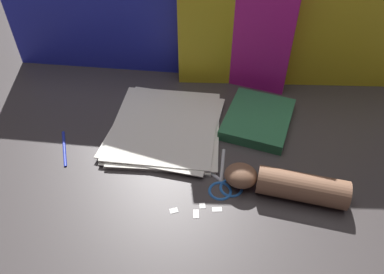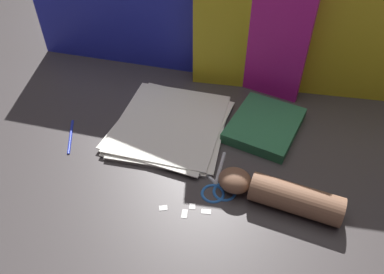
{
  "view_description": "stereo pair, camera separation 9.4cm",
  "coord_description": "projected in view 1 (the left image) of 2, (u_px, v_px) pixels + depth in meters",
  "views": [
    {
      "loc": [
        0.16,
        -0.67,
        0.7
      ],
      "look_at": [
        0.05,
        0.01,
        0.06
      ],
      "focal_mm": 35.0,
      "sensor_mm": 36.0,
      "label": 1
    },
    {
      "loc": [
        0.25,
        -0.65,
        0.7
      ],
      "look_at": [
        0.05,
        0.01,
        0.06
      ],
      "focal_mm": 35.0,
      "sensor_mm": 36.0,
      "label": 2
    }
  ],
  "objects": [
    {
      "name": "backdrop_panel_left",
      "position": [
        113.0,
        12.0,
        1.15
      ],
      "size": [
        0.71,
        0.05,
        0.4
      ],
      "color": "#2833D1",
      "rests_on": "ground_plane"
    },
    {
      "name": "paper_scrap_far",
      "position": [
        196.0,
        214.0,
        0.84
      ],
      "size": [
        0.02,
        0.03,
        0.0
      ],
      "color": "white",
      "rests_on": "ground_plane"
    },
    {
      "name": "paper_scrap_side",
      "position": [
        217.0,
        209.0,
        0.85
      ],
      "size": [
        0.02,
        0.02,
        0.0
      ],
      "color": "white",
      "rests_on": "ground_plane"
    },
    {
      "name": "pen",
      "position": [
        64.0,
        148.0,
        0.99
      ],
      "size": [
        0.07,
        0.13,
        0.01
      ],
      "color": "#2333B2",
      "rests_on": "ground_plane"
    },
    {
      "name": "backdrop_panel_center",
      "position": [
        194.0,
        4.0,
        1.09
      ],
      "size": [
        0.59,
        0.14,
        0.49
      ],
      "color": "#D81E9E",
      "rests_on": "ground_plane"
    },
    {
      "name": "paper_scrap_mid",
      "position": [
        174.0,
        210.0,
        0.85
      ],
      "size": [
        0.02,
        0.02,
        0.0
      ],
      "color": "white",
      "rests_on": "ground_plane"
    },
    {
      "name": "paper_stack",
      "position": [
        166.0,
        127.0,
        1.05
      ],
      "size": [
        0.32,
        0.34,
        0.02
      ],
      "color": "white",
      "rests_on": "ground_plane"
    },
    {
      "name": "scissors",
      "position": [
        222.0,
        182.0,
        0.91
      ],
      "size": [
        0.16,
        0.17,
        0.01
      ],
      "color": "silver",
      "rests_on": "ground_plane"
    },
    {
      "name": "paper_scrap_near",
      "position": [
        202.0,
        206.0,
        0.86
      ],
      "size": [
        0.02,
        0.02,
        0.0
      ],
      "color": "white",
      "rests_on": "ground_plane"
    },
    {
      "name": "backdrop_panel_right",
      "position": [
        305.0,
        9.0,
        1.05
      ],
      "size": [
        0.72,
        0.11,
        0.5
      ],
      "color": "yellow",
      "rests_on": "ground_plane"
    },
    {
      "name": "hand_forearm",
      "position": [
        287.0,
        184.0,
        0.86
      ],
      "size": [
        0.29,
        0.09,
        0.07
      ],
      "color": "brown",
      "rests_on": "ground_plane"
    },
    {
      "name": "book_closed",
      "position": [
        258.0,
        119.0,
        1.06
      ],
      "size": [
        0.21,
        0.25,
        0.03
      ],
      "color": "#2D7247",
      "rests_on": "ground_plane"
    },
    {
      "name": "ground_plane",
      "position": [
        175.0,
        154.0,
        0.98
      ],
      "size": [
        6.0,
        6.0,
        0.0
      ],
      "primitive_type": "plane",
      "color": "#3D3838"
    }
  ]
}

